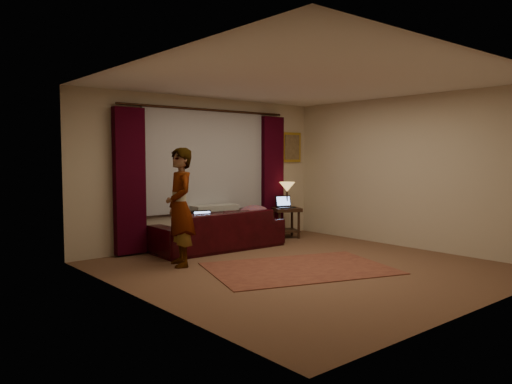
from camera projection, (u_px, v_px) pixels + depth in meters
floor at (305, 268)px, 7.05m from camera, size 5.00×5.00×0.01m
ceiling at (306, 81)px, 6.86m from camera, size 5.00×5.00×0.02m
wall_back at (205, 171)px, 8.86m from camera, size 5.00×0.02×2.60m
wall_front at (483, 183)px, 5.04m from camera, size 5.00×0.02×2.60m
wall_left at (142, 182)px, 5.35m from camera, size 0.02×5.00×2.60m
wall_right at (408, 172)px, 8.55m from camera, size 0.02×5.00×2.60m
sheer_curtain at (207, 160)px, 8.80m from camera, size 2.50×0.05×1.80m
drape_left at (129, 181)px, 7.83m from camera, size 0.50×0.14×2.30m
drape_right at (272, 176)px, 9.75m from camera, size 0.50×0.14×2.30m
curtain_rod at (208, 110)px, 8.70m from camera, size 0.04×0.04×3.40m
picture_frame at (291, 147)px, 10.15m from camera, size 0.50×0.04×0.60m
sofa at (218, 222)px, 8.42m from camera, size 2.30×1.06×0.91m
throw_blanket at (215, 194)px, 8.69m from camera, size 0.84×0.40×0.10m
clothing_pile at (254, 213)px, 8.78m from camera, size 0.58×0.45×0.24m
laptop_sofa at (205, 218)px, 8.03m from camera, size 0.38×0.40×0.23m
area_rug at (299, 268)px, 6.97m from camera, size 2.88×2.37×0.01m
end_table at (286, 222)px, 9.63m from camera, size 0.67×0.67×0.58m
tiffany_lamp at (287, 195)px, 9.68m from camera, size 0.39×0.39×0.49m
laptop_table at (286, 202)px, 9.55m from camera, size 0.40×0.42×0.23m
person at (180, 207)px, 7.10m from camera, size 0.61×0.61×1.69m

